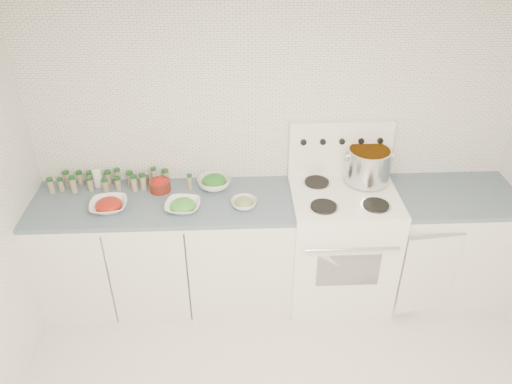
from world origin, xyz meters
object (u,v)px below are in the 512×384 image
stock_pot (368,164)px  bowl_tomato (109,205)px  stove (339,241)px  bowl_snowpea (183,206)px

stock_pot → bowl_tomato: 1.86m
stove → stock_pot: 0.63m
stove → stock_pot: bearing=40.2°
bowl_tomato → bowl_snowpea: (0.51, -0.03, -0.00)m
stove → bowl_snowpea: size_ratio=5.13×
stove → stock_pot: (0.19, 0.16, 0.58)m
bowl_snowpea → stock_pot: bearing=11.4°
bowl_snowpea → stove: bearing=5.6°
stock_pot → bowl_snowpea: stock_pot is taller
bowl_tomato → bowl_snowpea: 0.51m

